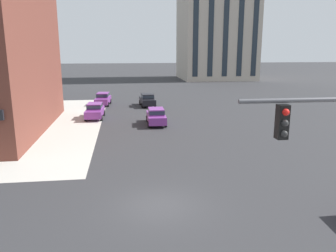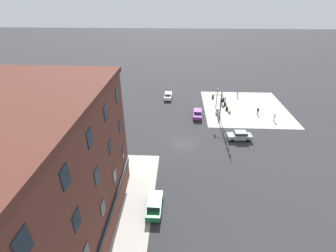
{
  "view_description": "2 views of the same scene",
  "coord_description": "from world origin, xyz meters",
  "px_view_note": "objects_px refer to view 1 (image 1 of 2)",
  "views": [
    {
      "loc": [
        -1.57,
        -15.42,
        7.67
      ],
      "look_at": [
        0.96,
        3.79,
        3.17
      ],
      "focal_mm": 36.1,
      "sensor_mm": 36.0,
      "label": 1
    },
    {
      "loc": [
        -36.12,
        1.08,
        23.54
      ],
      "look_at": [
        -0.37,
        2.74,
        3.68
      ],
      "focal_mm": 25.66,
      "sensor_mm": 36.0,
      "label": 2
    }
  ],
  "objects_px": {
    "car_main_southbound_near": "(147,99)",
    "car_cross_eastbound": "(95,110)",
    "car_main_mid": "(103,98)",
    "car_main_southbound_far": "(156,116)"
  },
  "relations": [
    {
      "from": "car_main_mid",
      "to": "car_cross_eastbound",
      "type": "bearing_deg",
      "value": -92.55
    },
    {
      "from": "car_main_southbound_far",
      "to": "car_main_mid",
      "type": "height_order",
      "value": "same"
    },
    {
      "from": "car_main_southbound_near",
      "to": "car_cross_eastbound",
      "type": "bearing_deg",
      "value": -131.06
    },
    {
      "from": "car_cross_eastbound",
      "to": "car_main_mid",
      "type": "distance_m",
      "value": 8.95
    },
    {
      "from": "car_cross_eastbound",
      "to": "car_main_mid",
      "type": "bearing_deg",
      "value": 87.45
    },
    {
      "from": "car_main_southbound_near",
      "to": "car_cross_eastbound",
      "type": "distance_m",
      "value": 9.68
    },
    {
      "from": "car_main_southbound_near",
      "to": "car_main_southbound_far",
      "type": "height_order",
      "value": "same"
    },
    {
      "from": "car_cross_eastbound",
      "to": "car_main_southbound_far",
      "type": "bearing_deg",
      "value": -31.64
    },
    {
      "from": "car_main_southbound_near",
      "to": "car_cross_eastbound",
      "type": "relative_size",
      "value": 1.01
    },
    {
      "from": "car_main_southbound_far",
      "to": "car_main_mid",
      "type": "distance_m",
      "value": 14.27
    }
  ]
}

